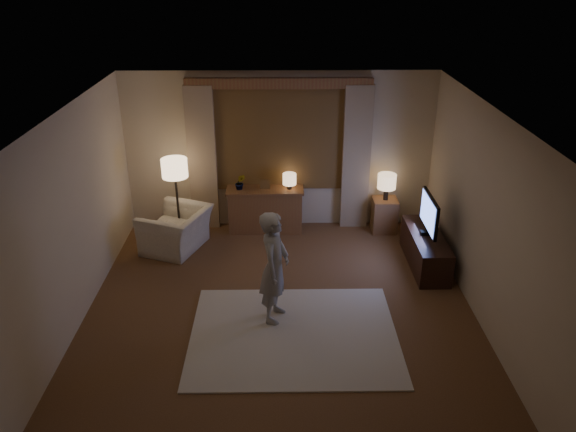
{
  "coord_description": "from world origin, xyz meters",
  "views": [
    {
      "loc": [
        0.01,
        -5.99,
        4.18
      ],
      "look_at": [
        0.11,
        0.6,
        1.13
      ],
      "focal_mm": 35.0,
      "sensor_mm": 36.0,
      "label": 1
    }
  ],
  "objects_px": {
    "armchair": "(176,230)",
    "side_table": "(384,215)",
    "sideboard": "(265,211)",
    "tv_stand": "(425,250)",
    "person": "(274,267)"
  },
  "relations": [
    {
      "from": "side_table",
      "to": "person",
      "type": "xyz_separation_m",
      "value": [
        -1.8,
        -2.5,
        0.47
      ]
    },
    {
      "from": "side_table",
      "to": "armchair",
      "type": "bearing_deg",
      "value": -169.99
    },
    {
      "from": "sideboard",
      "to": "tv_stand",
      "type": "relative_size",
      "value": 0.86
    },
    {
      "from": "armchair",
      "to": "tv_stand",
      "type": "relative_size",
      "value": 0.71
    },
    {
      "from": "sideboard",
      "to": "side_table",
      "type": "relative_size",
      "value": 2.14
    },
    {
      "from": "tv_stand",
      "to": "person",
      "type": "distance_m",
      "value": 2.64
    },
    {
      "from": "sideboard",
      "to": "tv_stand",
      "type": "xyz_separation_m",
      "value": [
        2.39,
        -1.21,
        -0.1
      ]
    },
    {
      "from": "side_table",
      "to": "person",
      "type": "relative_size",
      "value": 0.38
    },
    {
      "from": "sideboard",
      "to": "person",
      "type": "height_order",
      "value": "person"
    },
    {
      "from": "sideboard",
      "to": "person",
      "type": "distance_m",
      "value": 2.59
    },
    {
      "from": "armchair",
      "to": "tv_stand",
      "type": "bearing_deg",
      "value": 102.27
    },
    {
      "from": "armchair",
      "to": "side_table",
      "type": "xyz_separation_m",
      "value": [
        3.35,
        0.59,
        -0.04
      ]
    },
    {
      "from": "armchair",
      "to": "side_table",
      "type": "distance_m",
      "value": 3.4
    },
    {
      "from": "side_table",
      "to": "tv_stand",
      "type": "height_order",
      "value": "side_table"
    },
    {
      "from": "sideboard",
      "to": "armchair",
      "type": "xyz_separation_m",
      "value": [
        -1.37,
        -0.64,
        -0.03
      ]
    }
  ]
}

